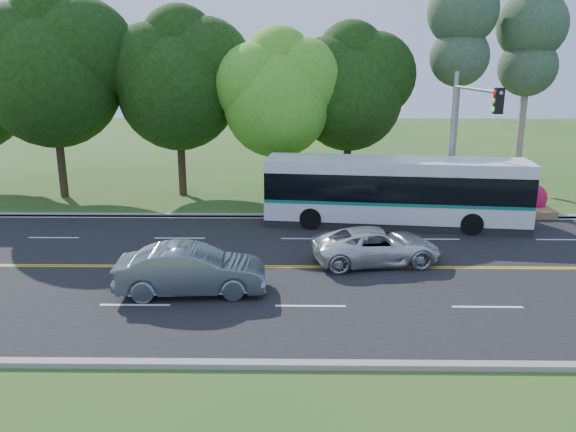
{
  "coord_description": "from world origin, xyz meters",
  "views": [
    {
      "loc": [
        -0.98,
        -19.65,
        7.3
      ],
      "look_at": [
        -1.28,
        2.0,
        1.44
      ],
      "focal_mm": 35.0,
      "sensor_mm": 36.0,
      "label": 1
    }
  ],
  "objects_px": {
    "traffic_signal": "(465,126)",
    "suv": "(377,246)",
    "transit_bus": "(394,193)",
    "sedan": "(191,270)"
  },
  "relations": [
    {
      "from": "traffic_signal",
      "to": "transit_bus",
      "type": "xyz_separation_m",
      "value": [
        -2.89,
        0.33,
        -3.11
      ]
    },
    {
      "from": "traffic_signal",
      "to": "transit_bus",
      "type": "bearing_deg",
      "value": 173.44
    },
    {
      "from": "transit_bus",
      "to": "suv",
      "type": "bearing_deg",
      "value": -99.51
    },
    {
      "from": "transit_bus",
      "to": "sedan",
      "type": "distance_m",
      "value": 11.49
    },
    {
      "from": "transit_bus",
      "to": "sedan",
      "type": "height_order",
      "value": "transit_bus"
    },
    {
      "from": "traffic_signal",
      "to": "suv",
      "type": "xyz_separation_m",
      "value": [
        -4.41,
        -4.9,
        -3.98
      ]
    },
    {
      "from": "transit_bus",
      "to": "sedan",
      "type": "bearing_deg",
      "value": -127.45
    },
    {
      "from": "suv",
      "to": "sedan",
      "type": "bearing_deg",
      "value": 105.4
    },
    {
      "from": "suv",
      "to": "transit_bus",
      "type": "bearing_deg",
      "value": -25.64
    },
    {
      "from": "traffic_signal",
      "to": "sedan",
      "type": "height_order",
      "value": "traffic_signal"
    }
  ]
}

